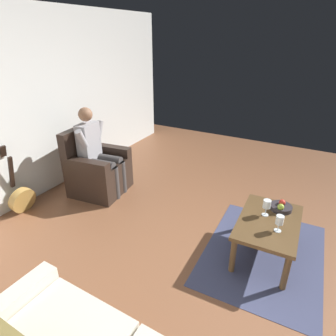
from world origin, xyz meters
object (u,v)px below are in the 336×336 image
object	(u,v)px
person_seated	(97,150)
coffee_table	(268,226)
fruit_bowl	(281,207)
wine_glass_near	(267,205)
guitar	(22,198)
wine_glass_far	(280,221)
armchair	(97,171)

from	to	relation	value
person_seated	coffee_table	world-z (taller)	person_seated
person_seated	fruit_bowl	bearing A→B (deg)	83.82
wine_glass_near	fruit_bowl	xyz separation A→B (m)	(-0.19, 0.13, -0.09)
guitar	wine_glass_near	size ratio (longest dim) A/B	5.07
coffee_table	wine_glass_far	xyz separation A→B (m)	(0.13, 0.10, 0.18)
coffee_table	guitar	world-z (taller)	guitar
wine_glass_near	fruit_bowl	distance (m)	0.24
armchair	coffee_table	size ratio (longest dim) A/B	1.06
guitar	wine_glass_far	world-z (taller)	guitar
coffee_table	armchair	bearing A→B (deg)	-95.15
armchair	guitar	distance (m)	1.06
wine_glass_near	wine_glass_far	world-z (taller)	wine_glass_near
person_seated	fruit_bowl	world-z (taller)	person_seated
person_seated	fruit_bowl	distance (m)	2.55
coffee_table	fruit_bowl	xyz separation A→B (m)	(-0.27, 0.07, 0.10)
armchair	guitar	world-z (taller)	armchair
armchair	wine_glass_near	xyz separation A→B (m)	(0.14, 2.45, 0.23)
person_seated	coffee_table	xyz separation A→B (m)	(0.23, 2.47, -0.30)
guitar	person_seated	bearing A→B (deg)	148.91
fruit_bowl	coffee_table	bearing A→B (deg)	-14.41
armchair	wine_glass_near	bearing A→B (deg)	79.63
coffee_table	wine_glass_near	bearing A→B (deg)	-144.27
wine_glass_far	fruit_bowl	size ratio (longest dim) A/B	0.74
person_seated	wine_glass_near	world-z (taller)	person_seated
coffee_table	person_seated	bearing A→B (deg)	-95.35
coffee_table	wine_glass_near	world-z (taller)	wine_glass_near
wine_glass_near	fruit_bowl	size ratio (longest dim) A/B	0.78
wine_glass_far	fruit_bowl	bearing A→B (deg)	-175.16
armchair	coffee_table	bearing A→B (deg)	77.83
fruit_bowl	person_seated	bearing A→B (deg)	-89.17
guitar	wine_glass_far	bearing A→B (deg)	100.14
coffee_table	fruit_bowl	world-z (taller)	fruit_bowl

